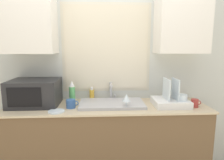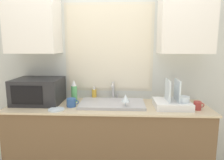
% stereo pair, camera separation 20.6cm
% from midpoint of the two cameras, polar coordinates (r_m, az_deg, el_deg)
% --- Properties ---
extents(countertop, '(2.13, 0.59, 0.90)m').
position_cam_midpoint_polar(countertop, '(2.33, 1.42, -17.88)').
color(countertop, brown).
rests_on(countertop, ground_plane).
extents(wall_back, '(6.00, 0.38, 2.60)m').
position_cam_midpoint_polar(wall_back, '(2.33, 1.68, 6.96)').
color(wall_back, silver).
rests_on(wall_back, ground_plane).
extents(sink_basin, '(0.69, 0.39, 0.03)m').
position_cam_midpoint_polar(sink_basin, '(2.16, 2.80, -6.80)').
color(sink_basin, '#B2B2B7').
rests_on(sink_basin, countertop).
extents(faucet, '(0.08, 0.20, 0.21)m').
position_cam_midpoint_polar(faucet, '(2.32, 2.94, -2.73)').
color(faucet, '#B7B7BC').
rests_on(faucet, countertop).
extents(microwave, '(0.50, 0.40, 0.27)m').
position_cam_midpoint_polar(microwave, '(2.32, -17.92, -2.97)').
color(microwave, '#232326').
rests_on(microwave, countertop).
extents(dish_rack, '(0.36, 0.33, 0.29)m').
position_cam_midpoint_polar(dish_rack, '(2.19, 19.62, -5.99)').
color(dish_rack, white).
rests_on(dish_rack, countertop).
extents(spray_bottle, '(0.07, 0.07, 0.25)m').
position_cam_midpoint_polar(spray_bottle, '(2.28, -8.24, -3.31)').
color(spray_bottle, '#59B266').
rests_on(spray_bottle, countertop).
extents(soap_bottle, '(0.06, 0.06, 0.15)m').
position_cam_midpoint_polar(soap_bottle, '(2.37, -2.62, -4.04)').
color(soap_bottle, gold).
rests_on(soap_bottle, countertop).
extents(mug_near_sink, '(0.13, 0.10, 0.09)m').
position_cam_midpoint_polar(mug_near_sink, '(2.12, -8.81, -6.42)').
color(mug_near_sink, '#335999').
rests_on(mug_near_sink, countertop).
extents(wine_glass, '(0.08, 0.08, 0.15)m').
position_cam_midpoint_polar(wine_glass, '(2.01, 6.83, -5.34)').
color(wine_glass, silver).
rests_on(wine_glass, countertop).
extents(mug_by_rack, '(0.11, 0.07, 0.08)m').
position_cam_midpoint_polar(mug_by_rack, '(2.21, 25.77, -6.64)').
color(mug_by_rack, '#A53833').
rests_on(mug_by_rack, countertop).
extents(small_plate, '(0.16, 0.16, 0.01)m').
position_cam_midpoint_polar(small_plate, '(2.05, -12.88, -8.27)').
color(small_plate, silver).
rests_on(small_plate, countertop).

